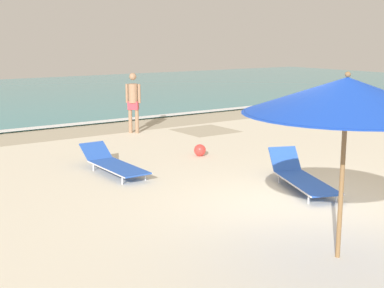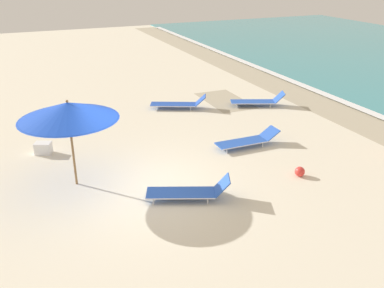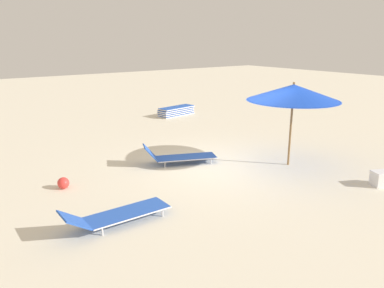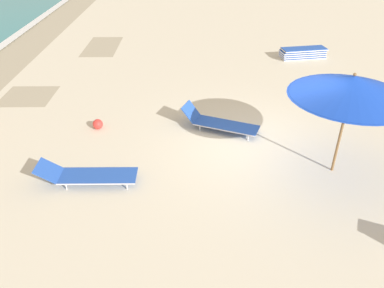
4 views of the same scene
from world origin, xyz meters
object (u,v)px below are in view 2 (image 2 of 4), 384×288
sun_lounger_under_umbrella (179,103)px  sun_lounger_beside_umbrella (248,140)px  beach_ball (300,172)px  beach_umbrella (68,111)px  sun_lounger_near_water_left (189,191)px  cooler_box (43,148)px  sun_lounger_near_water_right (258,101)px

sun_lounger_under_umbrella → sun_lounger_beside_umbrella: bearing=32.8°
sun_lounger_under_umbrella → beach_ball: (6.93, 0.91, -0.07)m
beach_umbrella → sun_lounger_near_water_left: 3.68m
sun_lounger_beside_umbrella → cooler_box: bearing=-108.1°
sun_lounger_near_water_right → sun_lounger_under_umbrella: bearing=-84.7°
beach_umbrella → sun_lounger_near_water_left: beach_umbrella is taller
sun_lounger_under_umbrella → sun_lounger_beside_umbrella: (4.50, 0.63, -0.01)m
sun_lounger_under_umbrella → sun_lounger_near_water_right: bearing=97.9°
sun_lounger_beside_umbrella → sun_lounger_near_water_right: 4.35m
sun_lounger_near_water_right → cooler_box: sun_lounger_near_water_right is taller
sun_lounger_beside_umbrella → sun_lounger_near_water_right: bearing=144.2°
sun_lounger_under_umbrella → sun_lounger_beside_umbrella: 4.54m
sun_lounger_under_umbrella → sun_lounger_near_water_left: size_ratio=1.06×
sun_lounger_near_water_left → beach_umbrella: bearing=-105.3°
sun_lounger_beside_umbrella → sun_lounger_under_umbrella: bearing=-172.1°
sun_lounger_under_umbrella → cooler_box: size_ratio=3.83×
sun_lounger_near_water_left → sun_lounger_near_water_right: sun_lounger_near_water_left is taller
beach_umbrella → sun_lounger_under_umbrella: beach_umbrella is taller
sun_lounger_beside_umbrella → cooler_box: (-2.02, -6.17, -0.02)m
sun_lounger_near_water_left → sun_lounger_near_water_right: 8.12m
sun_lounger_under_umbrella → beach_ball: size_ratio=8.10×
beach_umbrella → sun_lounger_beside_umbrella: size_ratio=1.19×
sun_lounger_near_water_left → beach_ball: (0.07, 3.33, -0.08)m
beach_umbrella → beach_ball: size_ratio=9.01×
sun_lounger_beside_umbrella → sun_lounger_near_water_right: size_ratio=0.95×
beach_umbrella → sun_lounger_near_water_right: (-3.94, 8.11, -1.87)m
sun_lounger_beside_umbrella → beach_ball: size_ratio=7.55×
sun_lounger_near_water_left → cooler_box: 5.37m
beach_umbrella → beach_ball: beach_umbrella is taller
beach_umbrella → sun_lounger_under_umbrella: bearing=134.9°
sun_lounger_under_umbrella → sun_lounger_near_water_left: (6.85, -2.42, 0.01)m
beach_umbrella → sun_lounger_near_water_left: bearing=52.2°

